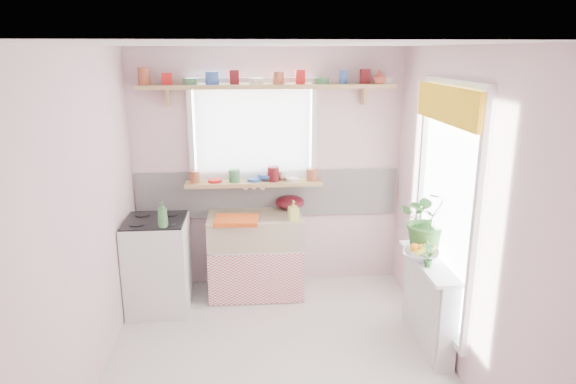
{
  "coord_description": "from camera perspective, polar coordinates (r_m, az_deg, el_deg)",
  "views": [
    {
      "loc": [
        -0.23,
        -3.64,
        2.46
      ],
      "look_at": [
        0.12,
        0.55,
        1.3
      ],
      "focal_mm": 32.0,
      "sensor_mm": 36.0,
      "label": 1
    }
  ],
  "objects": [
    {
      "name": "jade_plant",
      "position": [
        4.57,
        15.39,
        -2.99
      ],
      "size": [
        0.57,
        0.52,
        0.56
      ],
      "primitive_type": "imported",
      "rotation": [
        0.0,
        0.0,
        -0.18
      ],
      "color": "#356B2A",
      "rests_on": "radiator_ledge"
    },
    {
      "name": "cooker",
      "position": [
        5.18,
        -14.24,
        -7.77
      ],
      "size": [
        0.58,
        0.58,
        0.93
      ],
      "color": "white",
      "rests_on": "ground"
    },
    {
      "name": "room",
      "position": [
        4.72,
        6.2,
        2.02
      ],
      "size": [
        3.2,
        3.2,
        3.2
      ],
      "color": "silver",
      "rests_on": "ground"
    },
    {
      "name": "herb_pot",
      "position": [
        4.28,
        15.3,
        -6.71
      ],
      "size": [
        0.13,
        0.1,
        0.22
      ],
      "primitive_type": "imported",
      "rotation": [
        0.0,
        0.0,
        0.21
      ],
      "color": "#296629",
      "rests_on": "radiator_ledge"
    },
    {
      "name": "sill_crockery",
      "position": [
        5.27,
        -4.0,
        1.77
      ],
      "size": [
        1.35,
        0.11,
        0.12
      ],
      "color": "#A55133",
      "rests_on": "windowsill"
    },
    {
      "name": "sill_bowl",
      "position": [
        5.34,
        -2.28,
        1.72
      ],
      "size": [
        0.27,
        0.27,
        0.07
      ],
      "primitive_type": "imported",
      "rotation": [
        0.0,
        0.0,
        -0.36
      ],
      "color": "#3665B1",
      "rests_on": "windowsill"
    },
    {
      "name": "fruit",
      "position": [
        4.43,
        14.64,
        -6.05
      ],
      "size": [
        0.2,
        0.14,
        0.1
      ],
      "color": "orange",
      "rests_on": "fruit_bowl"
    },
    {
      "name": "soap_bottle_sink",
      "position": [
        5.01,
        0.62,
        -2.07
      ],
      "size": [
        0.11,
        0.11,
        0.2
      ],
      "primitive_type": "imported",
      "rotation": [
        0.0,
        0.0,
        0.18
      ],
      "color": "#D5D25E",
      "rests_on": "sink_unit"
    },
    {
      "name": "cooker_bottle",
      "position": [
        4.76,
        -13.78,
        -2.42
      ],
      "size": [
        0.1,
        0.1,
        0.24
      ],
      "primitive_type": "imported",
      "rotation": [
        0.0,
        0.0,
        -0.08
      ],
      "color": "#408044",
      "rests_on": "cooker"
    },
    {
      "name": "shelf_crockery",
      "position": [
        5.12,
        -2.78,
        12.47
      ],
      "size": [
        2.47,
        0.11,
        0.12
      ],
      "color": "#A55133",
      "rests_on": "pine_shelf"
    },
    {
      "name": "dish_tray",
      "position": [
        5.0,
        -5.75,
        -3.13
      ],
      "size": [
        0.44,
        0.34,
        0.04
      ],
      "primitive_type": "cube",
      "rotation": [
        0.0,
        0.0,
        -0.06
      ],
      "color": "#E75314",
      "rests_on": "sink_unit"
    },
    {
      "name": "sink_unit",
      "position": [
        5.34,
        -3.62,
        -6.9
      ],
      "size": [
        0.95,
        0.65,
        1.11
      ],
      "color": "white",
      "rests_on": "ground"
    },
    {
      "name": "fruit_bowl",
      "position": [
        4.45,
        14.54,
        -6.81
      ],
      "size": [
        0.4,
        0.4,
        0.07
      ],
      "primitive_type": "imported",
      "rotation": [
        0.0,
        0.0,
        -0.43
      ],
      "color": "white",
      "rests_on": "radiator_ledge"
    },
    {
      "name": "colander",
      "position": [
        5.39,
        0.23,
        -1.15
      ],
      "size": [
        0.31,
        0.31,
        0.14
      ],
      "primitive_type": "ellipsoid",
      "rotation": [
        0.0,
        0.0,
        0.01
      ],
      "color": "#520E17",
      "rests_on": "sink_unit"
    },
    {
      "name": "pine_shelf",
      "position": [
        5.13,
        -2.28,
        11.65
      ],
      "size": [
        2.52,
        0.24,
        0.04
      ],
      "primitive_type": "cube",
      "color": "tan",
      "rests_on": "room"
    },
    {
      "name": "shelf_vase",
      "position": [
        5.23,
        10.09,
        12.5
      ],
      "size": [
        0.16,
        0.16,
        0.14
      ],
      "primitive_type": "imported",
      "rotation": [
        0.0,
        0.0,
        -0.26
      ],
      "color": "#AA4134",
      "rests_on": "pine_shelf"
    },
    {
      "name": "radiator_ledge",
      "position": [
        4.62,
        15.37,
        -11.65
      ],
      "size": [
        0.22,
        0.95,
        0.78
      ],
      "color": "white",
      "rests_on": "ground"
    },
    {
      "name": "windowsill",
      "position": [
        5.29,
        -3.8,
        0.98
      ],
      "size": [
        1.4,
        0.22,
        0.04
      ],
      "primitive_type": "cube",
      "color": "tan",
      "rests_on": "room"
    },
    {
      "name": "sill_cup",
      "position": [
        5.35,
        -0.56,
        1.89
      ],
      "size": [
        0.13,
        0.13,
        0.09
      ],
      "primitive_type": "imported",
      "rotation": [
        0.0,
        0.0,
        -0.11
      ],
      "color": "#EBE6CC",
      "rests_on": "windowsill"
    }
  ]
}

